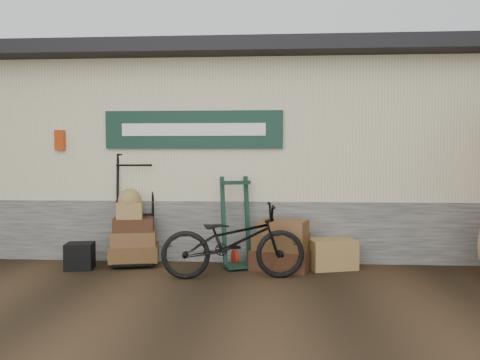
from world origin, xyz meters
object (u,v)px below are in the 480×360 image
green_barrow (237,222)px  black_trunk (80,256)px  porter_trolley (135,207)px  suitcase_stack (281,244)px  wicker_hamper (332,254)px  bicycle (233,237)px

green_barrow → black_trunk: 2.22m
porter_trolley → suitcase_stack: bearing=-17.5°
black_trunk → porter_trolley: bearing=32.0°
green_barrow → wicker_hamper: size_ratio=2.02×
green_barrow → suitcase_stack: 0.69m
green_barrow → porter_trolley: bearing=152.8°
black_trunk → bicycle: size_ratio=0.20×
wicker_hamper → black_trunk: wicker_hamper is taller
porter_trolley → green_barrow: bearing=-16.6°
wicker_hamper → bicycle: 1.50m
bicycle → black_trunk: bearing=74.0°
bicycle → green_barrow: bearing=-6.8°
green_barrow → wicker_hamper: bearing=-22.1°
porter_trolley → black_trunk: size_ratio=4.50×
porter_trolley → bicycle: 1.70m
porter_trolley → wicker_hamper: bearing=-14.2°
suitcase_stack → black_trunk: (-2.78, -0.18, -0.17)m
porter_trolley → suitcase_stack: porter_trolley is taller
green_barrow → wicker_hamper: (1.33, -0.01, -0.43)m
suitcase_stack → bicycle: bicycle is taller
green_barrow → black_trunk: (-2.16, -0.27, -0.45)m
porter_trolley → green_barrow: size_ratio=1.29×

